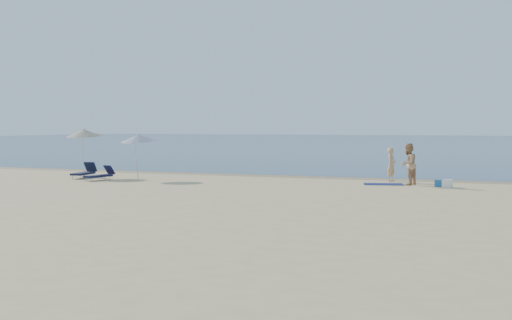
# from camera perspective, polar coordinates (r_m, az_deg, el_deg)

# --- Properties ---
(ground) EXTENTS (160.00, 160.00, 0.00)m
(ground) POSITION_cam_1_polar(r_m,az_deg,el_deg) (14.88, -15.61, -7.01)
(ground) COLOR #C7B484
(ground) RESTS_ON ground
(sea) EXTENTS (240.00, 160.00, 0.01)m
(sea) POSITION_cam_1_polar(r_m,az_deg,el_deg) (112.08, 16.80, 1.57)
(sea) COLOR #0B2545
(sea) RESTS_ON ground
(wet_sand_strip) EXTENTS (240.00, 1.60, 0.00)m
(wet_sand_strip) POSITION_cam_1_polar(r_m,az_deg,el_deg) (32.43, 5.45, -1.53)
(wet_sand_strip) COLOR #847254
(wet_sand_strip) RESTS_ON ground
(person_left) EXTENTS (0.48, 0.64, 1.58)m
(person_left) POSITION_cam_1_polar(r_m,az_deg,el_deg) (30.35, 11.96, -0.41)
(person_left) COLOR tan
(person_left) RESTS_ON ground
(person_right) EXTENTS (0.95, 1.07, 1.83)m
(person_right) POSITION_cam_1_polar(r_m,az_deg,el_deg) (28.70, 13.37, -0.37)
(person_right) COLOR tan
(person_right) RESTS_ON ground
(beach_towel) EXTENTS (1.88, 1.33, 0.03)m
(beach_towel) POSITION_cam_1_polar(r_m,az_deg,el_deg) (28.85, 11.25, -2.12)
(beach_towel) COLOR #101851
(beach_towel) RESTS_ON ground
(white_bag) EXTENTS (0.43, 0.39, 0.32)m
(white_bag) POSITION_cam_1_polar(r_m,az_deg,el_deg) (28.20, 16.64, -2.00)
(white_bag) COLOR white
(white_bag) RESTS_ON ground
(blue_cooler) EXTENTS (0.48, 0.40, 0.29)m
(blue_cooler) POSITION_cam_1_polar(r_m,az_deg,el_deg) (28.30, 16.08, -2.00)
(blue_cooler) COLOR #1E5FA4
(blue_cooler) RESTS_ON ground
(umbrella_near) EXTENTS (2.02, 2.04, 2.31)m
(umbrella_near) POSITION_cam_1_polar(r_m,az_deg,el_deg) (31.67, -10.38, 1.94)
(umbrella_near) COLOR silver
(umbrella_near) RESTS_ON ground
(umbrella_far) EXTENTS (2.13, 2.15, 2.50)m
(umbrella_far) POSITION_cam_1_polar(r_m,az_deg,el_deg) (34.00, -15.01, 2.33)
(umbrella_far) COLOR silver
(umbrella_far) RESTS_ON ground
(lounger_left) EXTENTS (0.80, 1.81, 0.77)m
(lounger_left) POSITION_cam_1_polar(r_m,az_deg,el_deg) (33.00, -15.02, -1.06)
(lounger_left) COLOR #131A36
(lounger_left) RESTS_ON ground
(lounger_right) EXTENTS (0.90, 1.64, 0.69)m
(lounger_right) POSITION_cam_1_polar(r_m,az_deg,el_deg) (31.43, -13.69, -1.30)
(lounger_right) COLOR #15163A
(lounger_right) RESTS_ON ground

